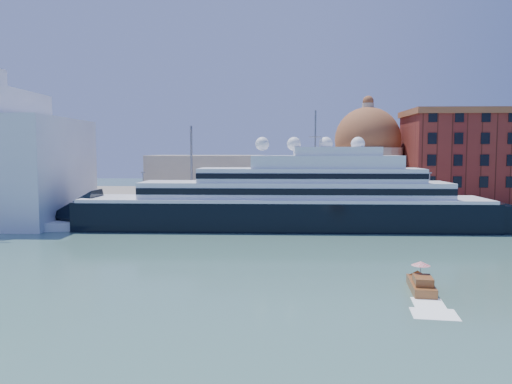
{
  "coord_description": "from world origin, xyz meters",
  "views": [
    {
      "loc": [
        -2.01,
        -73.48,
        15.09
      ],
      "look_at": [
        -5.54,
        18.0,
        7.58
      ],
      "focal_mm": 35.0,
      "sensor_mm": 36.0,
      "label": 1
    }
  ],
  "objects": [
    {
      "name": "ground",
      "position": [
        0.0,
        0.0,
        0.0
      ],
      "size": [
        400.0,
        400.0,
        0.0
      ],
      "primitive_type": "plane",
      "color": "#376058",
      "rests_on": "ground"
    },
    {
      "name": "quay",
      "position": [
        0.0,
        34.0,
        1.25
      ],
      "size": [
        180.0,
        10.0,
        2.5
      ],
      "primitive_type": "cube",
      "color": "gray",
      "rests_on": "ground"
    },
    {
      "name": "land",
      "position": [
        0.0,
        75.0,
        1.0
      ],
      "size": [
        260.0,
        72.0,
        2.0
      ],
      "primitive_type": "cube",
      "color": "slate",
      "rests_on": "ground"
    },
    {
      "name": "quay_fence",
      "position": [
        0.0,
        29.5,
        3.1
      ],
      "size": [
        180.0,
        0.1,
        1.2
      ],
      "primitive_type": "cube",
      "color": "slate",
      "rests_on": "quay"
    },
    {
      "name": "superyacht",
      "position": [
        -2.89,
        23.0,
        4.62
      ],
      "size": [
        89.58,
        12.42,
        26.77
      ],
      "color": "black",
      "rests_on": "ground"
    },
    {
      "name": "service_barge",
      "position": [
        -38.91,
        20.43,
        0.87
      ],
      "size": [
        14.03,
        7.1,
        3.01
      ],
      "rotation": [
        0.0,
        0.0,
        0.2
      ],
      "color": "white",
      "rests_on": "ground"
    },
    {
      "name": "water_taxi",
      "position": [
        13.83,
        -19.98,
        0.78
      ],
      "size": [
        3.18,
        7.12,
        3.26
      ],
      "rotation": [
        0.0,
        0.0,
        -0.13
      ],
      "color": "brown",
      "rests_on": "ground"
    },
    {
      "name": "warehouse",
      "position": [
        52.0,
        52.0,
        13.79
      ],
      "size": [
        43.0,
        19.0,
        23.25
      ],
      "color": "maroon",
      "rests_on": "land"
    },
    {
      "name": "church",
      "position": [
        6.39,
        57.72,
        10.91
      ],
      "size": [
        66.0,
        18.0,
        25.5
      ],
      "color": "beige",
      "rests_on": "land"
    },
    {
      "name": "lamp_posts",
      "position": [
        -12.67,
        32.27,
        9.84
      ],
      "size": [
        120.8,
        2.4,
        18.0
      ],
      "color": "slate",
      "rests_on": "quay"
    }
  ]
}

